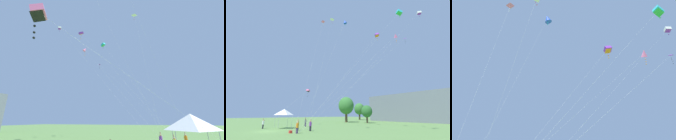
# 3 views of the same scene
# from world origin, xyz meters

# --- Properties ---
(festival_tent) EXTENTS (2.99, 2.99, 3.91)m
(festival_tent) POSITION_xyz_m (-4.08, 3.94, 3.30)
(festival_tent) COLOR #B7B7BC
(festival_tent) RESTS_ON ground
(person_orange_shirt) EXTENTS (0.41, 0.41, 1.97)m
(person_orange_shirt) POSITION_xyz_m (5.73, 3.09, 0.96)
(person_orange_shirt) COLOR #473860
(person_orange_shirt) RESTS_ON ground
(kite_white_box_2) EXTENTS (11.44, 26.16, 29.89)m
(kite_white_box_2) POSITION_xyz_m (14.71, 32.03, 29.44)
(kite_white_box_2) COLOR silver
(kite_white_box_2) RESTS_ON ground
(kite_purple_box_3) EXTENTS (3.38, 18.34, 22.49)m
(kite_purple_box_3) POSITION_xyz_m (8.41, 21.17, 21.87)
(kite_purple_box_3) COLOR silver
(kite_purple_box_3) RESTS_ON ground
(kite_pink_diamond_4) EXTENTS (12.23, 17.75, 20.75)m
(kite_pink_diamond_4) POSITION_xyz_m (12.75, 22.22, 20.07)
(kite_pink_diamond_4) COLOR silver
(kite_pink_diamond_4) RESTS_ON ground
(kite_cyan_box_5) EXTENTS (11.26, 15.89, 23.24)m
(kite_cyan_box_5) POSITION_xyz_m (16.16, 18.69, 22.64)
(kite_cyan_box_5) COLOR silver
(kite_cyan_box_5) RESTS_ON ground
(kite_purple_delta_6) EXTENTS (10.45, 16.60, 17.27)m
(kite_purple_delta_6) POSITION_xyz_m (15.78, 18.87, 16.33)
(kite_purple_delta_6) COLOR silver
(kite_purple_delta_6) RESTS_ON ground
(kite_pink_box_7) EXTENTS (6.25, 13.33, 10.05)m
(kite_pink_box_7) POSITION_xyz_m (-11.63, 12.76, 9.57)
(kite_pink_box_7) COLOR silver
(kite_pink_box_7) RESTS_ON ground
(kite_white_delta_8) EXTENTS (3.43, 3.58, 22.59)m
(kite_white_delta_8) POSITION_xyz_m (6.34, 8.94, 22.26)
(kite_white_delta_8) COLOR silver
(kite_white_delta_8) RESTS_ON ground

